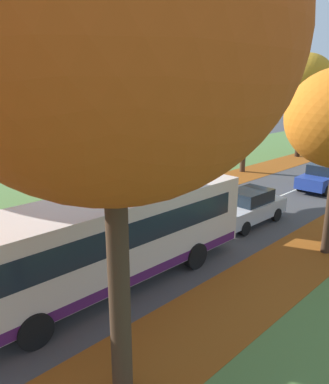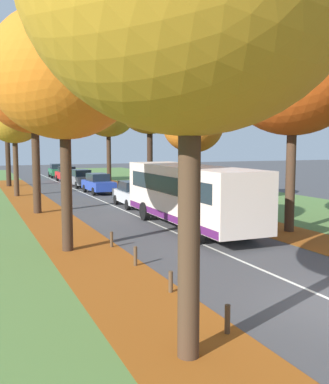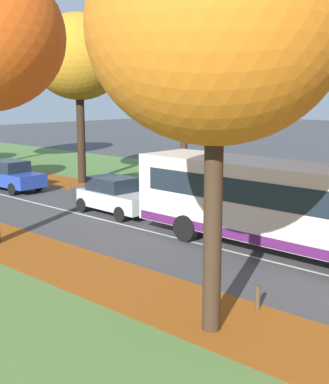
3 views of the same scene
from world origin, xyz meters
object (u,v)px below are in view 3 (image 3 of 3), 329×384
object	(u,v)px
tree_right_mid	(184,93)
tree_right_far	(79,57)
bollard_fourth	(258,298)
car_blue_following	(11,175)
bus	(274,201)
tree_left_near	(216,29)
car_silver_lead	(114,196)

from	to	relation	value
tree_right_mid	tree_right_far	bearing A→B (deg)	89.08
tree_right_mid	bollard_fourth	bearing A→B (deg)	-130.84
tree_right_mid	car_blue_following	size ratio (longest dim) A/B	1.65
tree_right_far	bus	bearing A→B (deg)	-104.89
tree_left_near	bollard_fourth	world-z (taller)	tree_left_near
tree_right_mid	car_silver_lead	size ratio (longest dim) A/B	1.66
bus	car_blue_following	xyz separation A→B (m)	(-0.02, 16.46, -0.89)
bus	car_blue_following	size ratio (longest dim) A/B	2.45
car_silver_lead	car_blue_following	distance (m)	8.39
tree_right_far	bus	distance (m)	16.99
bus	bollard_fourth	bearing A→B (deg)	-152.04
tree_left_near	tree_right_mid	world-z (taller)	tree_left_near
tree_right_mid	car_blue_following	bearing A→B (deg)	114.15
tree_left_near	car_blue_following	bearing A→B (deg)	71.63
tree_right_mid	bus	size ratio (longest dim) A/B	0.67
car_blue_following	bollard_fourth	bearing A→B (deg)	-103.55
bollard_fourth	car_silver_lead	bearing A→B (deg)	66.33
bus	car_blue_following	bearing A→B (deg)	90.07
bollard_fourth	bus	world-z (taller)	bus
car_silver_lead	car_blue_following	size ratio (longest dim) A/B	1.00
tree_right_mid	bus	xyz separation A→B (m)	(-4.00, -7.49, -3.50)
tree_left_near	car_blue_following	distance (m)	20.57
tree_right_far	bollard_fourth	size ratio (longest dim) A/B	15.63
bus	car_silver_lead	size ratio (longest dim) A/B	2.46
bus	car_silver_lead	xyz separation A→B (m)	(0.03, 8.07, -0.89)
car_silver_lead	car_blue_following	xyz separation A→B (m)	(-0.05, 8.39, 0.00)
tree_left_near	car_silver_lead	bearing A→B (deg)	58.80
tree_right_far	car_silver_lead	size ratio (longest dim) A/B	2.27
tree_left_near	bus	world-z (taller)	tree_left_near
tree_left_near	tree_right_far	xyz separation A→B (m)	(10.38, 17.82, 0.64)
bollard_fourth	car_silver_lead	size ratio (longest dim) A/B	0.15
car_silver_lead	bollard_fourth	bearing A→B (deg)	-113.67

